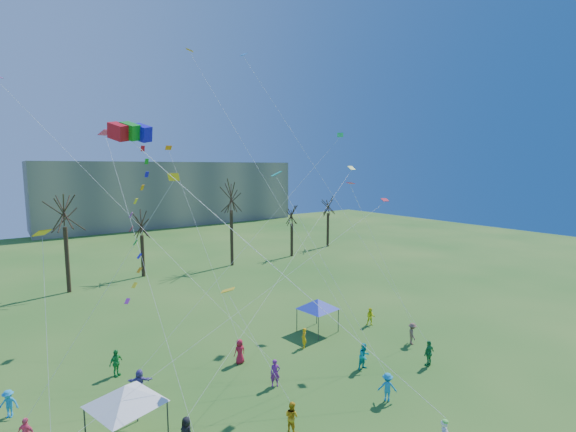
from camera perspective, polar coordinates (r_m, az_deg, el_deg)
distant_building at (r=102.18m, az=-16.12°, el=3.16°), size 60.00×14.00×15.00m
bare_tree_row at (r=53.26m, az=-16.64°, el=-0.31°), size 69.68×8.35×12.25m
big_box_kite at (r=20.26m, az=-19.85°, el=-1.22°), size 6.63×6.22×20.20m
canopy_tent_white at (r=23.02m, az=-22.12°, el=-22.48°), size 4.13×4.13×3.22m
canopy_tent_blue at (r=34.54m, az=4.24°, el=-12.38°), size 3.78×3.78×2.86m
festival_crowd at (r=26.35m, az=-5.82°, el=-22.64°), size 27.19×13.59×1.84m
small_kites_aloft at (r=29.21m, az=-8.25°, el=6.40°), size 27.78×19.14×33.66m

